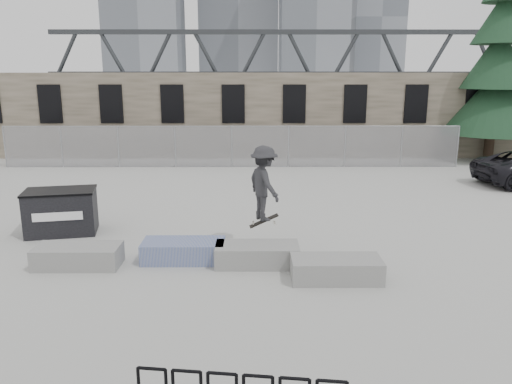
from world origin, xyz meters
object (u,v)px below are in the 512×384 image
Objects in this scene: spruce_tree at (497,71)px; skateboarder at (264,184)px; planter_center_right at (257,254)px; planter_center_left at (184,250)px; planter_far_left at (78,255)px; planter_offset at (336,268)px; dumpster at (61,212)px.

skateboarder is at bearing -131.61° from spruce_tree.
planter_center_left is at bearing 171.51° from planter_center_right.
planter_offset is (6.04, -0.84, 0.00)m from planter_far_left.
planter_center_left is 0.17× the size of spruce_tree.
planter_offset is (1.76, -0.92, 0.00)m from planter_center_right.
skateboarder is (-1.58, 2.01, 1.49)m from planter_offset.
planter_far_left and planter_offset have the same top height.
dumpster is (-7.35, 3.36, 0.37)m from planter_offset.
planter_center_right is (1.80, -0.27, 0.00)m from planter_center_left.
dumpster reaches higher than planter_far_left.
planter_offset is at bearing -7.90° from planter_far_left.
planter_far_left is 2.50m from planter_center_left.
planter_center_left is at bearing 8.04° from planter_far_left.
skateboarder is at bearing 128.15° from planter_offset.
skateboarder is (5.78, -1.36, 1.12)m from dumpster.
spruce_tree is at bearing -68.79° from skateboarder.
spruce_tree is at bearing 41.81° from planter_far_left.
planter_center_left is 20.78m from spruce_tree.
planter_center_left is 0.94× the size of dumpster.
dumpster is at bearing 150.16° from planter_center_left.
planter_center_right and planter_offset have the same top height.
dumpster is (-5.59, 2.44, 0.37)m from planter_center_right.
planter_center_left is 2.61m from skateboarder.
planter_offset is at bearing -18.44° from planter_center_left.
dumpster reaches higher than planter_offset.
planter_center_left is (2.48, 0.35, 0.00)m from planter_far_left.
spruce_tree is 18.58m from skateboarder.
planter_center_left is 4.39m from dumpster.
planter_far_left is at bearing 172.10° from planter_offset.
planter_far_left is at bearing -138.19° from spruce_tree.
planter_offset is 0.17× the size of spruce_tree.
planter_center_right is 0.94× the size of skateboarder.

